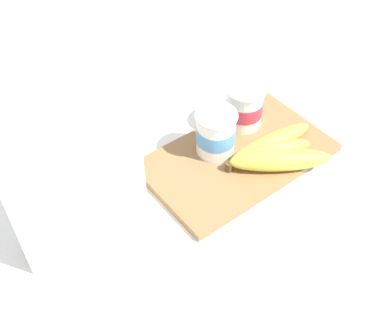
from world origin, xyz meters
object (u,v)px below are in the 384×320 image
cutting_board (238,157)px  banana_bunch (274,153)px  yogurt_cup_back (244,106)px  spoon (314,115)px  yogurt_cup_front (216,133)px  cereal_box (74,181)px

cutting_board → banana_bunch: size_ratio=1.73×
yogurt_cup_back → spoon: size_ratio=0.69×
yogurt_cup_front → spoon: size_ratio=0.71×
yogurt_cup_back → banana_bunch: bearing=-102.6°
cereal_box → yogurt_cup_front: bearing=-166.8°
cutting_board → banana_bunch: banana_bunch is taller
cereal_box → yogurt_cup_back: 0.37m
yogurt_cup_back → cutting_board: bearing=-137.2°
yogurt_cup_front → banana_bunch: 0.11m
cutting_board → banana_bunch: bearing=-51.4°
spoon → banana_bunch: bearing=-164.2°
yogurt_cup_front → spoon: (0.23, -0.04, -0.05)m
cutting_board → spoon: bearing=-1.2°
cereal_box → banana_bunch: (0.34, -0.07, -0.10)m
cereal_box → cutting_board: bearing=-173.4°
cutting_board → cereal_box: size_ratio=1.30×
cutting_board → yogurt_cup_back: (0.06, 0.06, 0.05)m
spoon → yogurt_cup_front: bearing=170.6°
yogurt_cup_front → banana_bunch: size_ratio=0.43×
banana_bunch → cutting_board: bearing=128.6°
cutting_board → yogurt_cup_back: 0.10m
yogurt_cup_front → cereal_box: bearing=-176.7°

